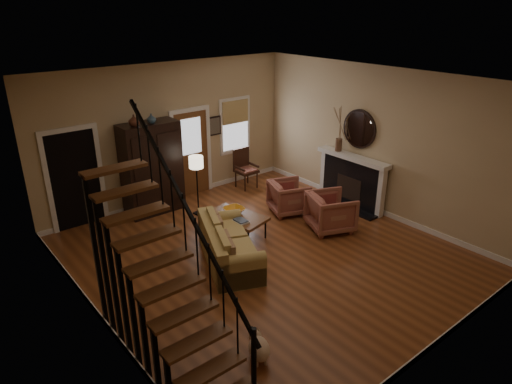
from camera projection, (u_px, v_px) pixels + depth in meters
room at (194, 162)px, 9.29m from camera, size 7.00×7.33×3.30m
staircase at (163, 256)px, 5.68m from camera, size 0.94×2.80×3.20m
fireplace at (353, 176)px, 10.74m from camera, size 0.33×1.95×2.30m
armoire at (152, 168)px, 10.29m from camera, size 1.30×0.60×2.10m
vase_a at (134, 120)px, 9.56m from camera, size 0.24×0.24×0.25m
vase_b at (151, 118)px, 9.80m from camera, size 0.20×0.20×0.21m
sofa at (230, 244)px, 8.45m from camera, size 1.55×2.14×0.73m
coffee_table at (237, 226)px, 9.45m from camera, size 0.99×1.36×0.47m
bowl at (234, 210)px, 9.47m from camera, size 0.42×0.42×0.10m
books at (241, 221)px, 9.06m from camera, size 0.22×0.31×0.06m
armchair_left at (331, 212)px, 9.66m from camera, size 1.16×1.15×0.82m
armchair_right at (289, 197)px, 10.47m from camera, size 1.06×1.04×0.75m
floor_lamp at (197, 186)px, 10.27m from camera, size 0.36×0.36×1.39m
side_chair at (246, 169)px, 11.84m from camera, size 0.54×0.54×1.02m
dog at (259, 350)px, 6.17m from camera, size 0.45×0.55×0.35m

